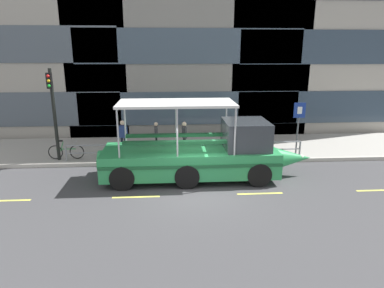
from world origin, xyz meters
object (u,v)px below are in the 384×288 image
Objects in this scene: duck_tour_boat at (203,154)px; leaned_bicycle at (66,152)px; pedestrian_near_stern at (123,134)px; pedestrian_mid_left at (184,134)px; parking_sign at (299,120)px; pedestrian_near_bow at (253,132)px; pedestrian_mid_right at (156,133)px; traffic_light_pole at (53,106)px.

leaned_bicycle is at bearing 158.83° from duck_tour_boat.
pedestrian_near_stern is at bearing 140.05° from duck_tour_boat.
duck_tour_boat reaches higher than pedestrian_mid_left.
pedestrian_near_stern is (-8.91, 0.61, -0.75)m from parking_sign.
pedestrian_near_bow is (-2.03, 1.06, -0.89)m from parking_sign.
pedestrian_mid_right is (-7.24, 1.22, -0.90)m from parking_sign.
pedestrian_mid_right is at bearing 170.44° from parking_sign.
traffic_light_pole reaches higher than pedestrian_mid_right.
leaned_bicycle is 4.61m from pedestrian_mid_right.
parking_sign is 1.51× the size of pedestrian_near_stern.
pedestrian_mid_right reaches higher than leaned_bicycle.
pedestrian_near_stern reaches higher than pedestrian_mid_left.
leaned_bicycle is 1.12× the size of pedestrian_near_bow.
duck_tour_boat is at bearing -18.93° from traffic_light_pole.
parking_sign is 8.96m from pedestrian_near_stern.
pedestrian_near_bow is at bearing -1.76° from pedestrian_mid_right.
parking_sign reaches higher than leaned_bicycle.
pedestrian_near_stern is (2.73, 0.65, 0.69)m from leaned_bicycle.
pedestrian_mid_right is at bearing 16.85° from traffic_light_pole.
pedestrian_mid_right is (4.41, 1.26, 0.55)m from leaned_bicycle.
pedestrian_near_bow is at bearing 7.30° from traffic_light_pole.
pedestrian_near_stern is at bearing -159.91° from pedestrian_mid_right.
pedestrian_near_bow is at bearing 6.51° from leaned_bicycle.
parking_sign is 1.54× the size of leaned_bicycle.
pedestrian_mid_right is (-1.47, 0.68, -0.09)m from pedestrian_mid_left.
traffic_light_pole reaches higher than pedestrian_mid_left.
pedestrian_near_stern reaches higher than pedestrian_near_bow.
pedestrian_mid_right is 0.86× the size of pedestrian_near_stern.
pedestrian_near_stern is (-3.14, 0.07, 0.06)m from pedestrian_mid_left.
leaned_bicycle is at bearing -174.39° from pedestrian_mid_left.
traffic_light_pole is 2.32m from leaned_bicycle.
traffic_light_pole is at bearing -173.08° from pedestrian_mid_left.
pedestrian_near_bow is 0.92× the size of pedestrian_mid_left.
pedestrian_near_bow is 1.01× the size of pedestrian_mid_right.
leaned_bicycle is at bearing -166.69° from pedestrian_near_stern.
traffic_light_pole is 0.48× the size of duck_tour_boat.
parking_sign is at bearing -27.61° from pedestrian_near_bow.
traffic_light_pole reaches higher than duck_tour_boat.
pedestrian_near_bow is at bearing 3.75° from pedestrian_near_stern.
pedestrian_near_bow is (9.95, 1.27, -1.73)m from traffic_light_pole.
pedestrian_mid_left is 3.14m from pedestrian_near_stern.
pedestrian_near_bow is 5.22m from pedestrian_mid_right.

